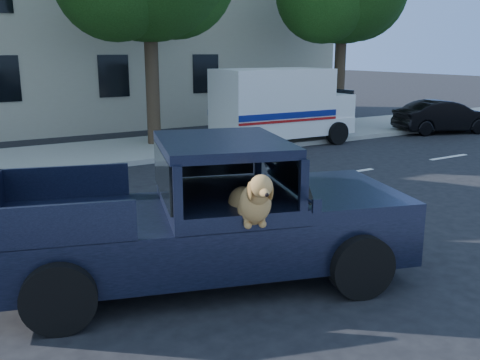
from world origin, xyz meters
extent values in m
plane|color=black|center=(0.00, 0.00, 0.00)|extent=(120.00, 120.00, 0.00)
cylinder|color=#332619|center=(5.00, 9.60, 2.20)|extent=(0.44, 0.44, 4.40)
cylinder|color=#332619|center=(13.00, 9.60, 2.20)|extent=(0.44, 0.44, 4.40)
cube|color=#B8B198|center=(3.00, 16.50, 4.50)|extent=(26.00, 6.00, 9.00)
cube|color=black|center=(1.55, -0.59, 0.68)|extent=(5.96, 3.70, 0.71)
cube|color=black|center=(3.44, -1.17, 1.12)|extent=(2.17, 2.52, 0.17)
cube|color=black|center=(1.80, -0.67, 1.93)|extent=(2.20, 2.46, 0.13)
cube|color=black|center=(2.63, -0.92, 1.55)|extent=(0.81, 1.84, 0.61)
cube|color=black|center=(1.87, -1.19, 0.88)|extent=(0.74, 0.74, 0.41)
cube|color=black|center=(2.23, -2.20, 1.37)|extent=(0.12, 0.08, 0.17)
cube|color=silver|center=(9.10, 8.04, 0.61)|extent=(4.75, 2.26, 0.56)
cube|color=silver|center=(8.66, 8.05, 1.73)|extent=(3.86, 2.23, 1.67)
cube|color=silver|center=(10.95, 7.98, 1.28)|extent=(1.07, 2.09, 0.78)
cube|color=navy|center=(8.63, 6.98, 1.12)|extent=(3.79, 0.14, 0.20)
cube|color=#9E0F0F|center=(8.63, 6.98, 0.94)|extent=(3.79, 0.14, 0.08)
imported|color=black|center=(15.98, 6.76, 0.64)|extent=(2.47, 4.10, 1.28)
camera|label=1|loc=(-1.71, -6.92, 3.17)|focal=40.00mm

